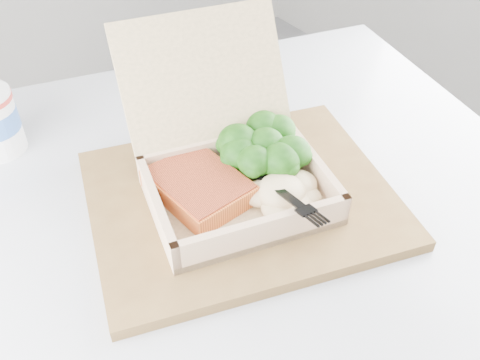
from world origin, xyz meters
TOP-DOWN VIEW (x-y plane):
  - cafe_table at (0.53, 0.26)m, footprint 1.07×1.07m
  - serving_tray at (0.55, 0.29)m, footprint 0.46×0.41m
  - takeout_container at (0.55, 0.32)m, footprint 0.28×0.31m
  - salmon_fillet at (0.50, 0.31)m, footprint 0.11×0.13m
  - broccoli_pile at (0.60, 0.31)m, footprint 0.13×0.13m
  - mashed_potatoes at (0.58, 0.24)m, footprint 0.10×0.09m
  - plastic_fork at (0.57, 0.26)m, footprint 0.03×0.15m
  - receipt at (0.62, 0.49)m, footprint 0.11×0.16m

SIDE VIEW (x-z plane):
  - cafe_table at x=0.53m, z-range 0.18..0.94m
  - receipt at x=0.62m, z-range 0.76..0.76m
  - serving_tray at x=0.55m, z-range 0.76..0.77m
  - salmon_fillet at x=0.50m, z-range 0.78..0.81m
  - mashed_potatoes at x=0.58m, z-range 0.78..0.82m
  - broccoli_pile at x=0.60m, z-range 0.78..0.83m
  - plastic_fork at x=0.57m, z-range 0.80..0.83m
  - takeout_container at x=0.55m, z-range 0.73..0.92m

